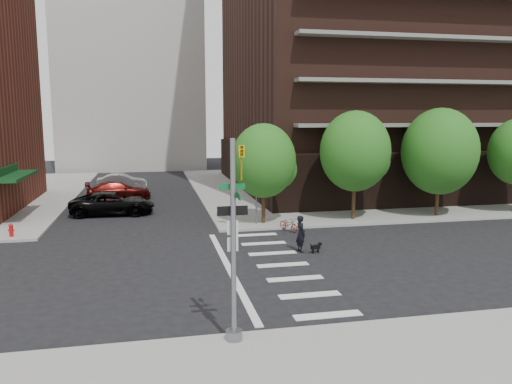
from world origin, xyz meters
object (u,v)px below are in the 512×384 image
at_px(parked_car_silver, 122,182).
at_px(scooter, 289,224).
at_px(fire_hydrant, 11,229).
at_px(parked_car_black, 112,204).
at_px(parked_car_maroon, 118,190).
at_px(traffic_signal, 235,257).
at_px(dog_walker, 301,234).

bearing_deg(parked_car_silver, scooter, -152.67).
bearing_deg(fire_hydrant, scooter, -4.77).
height_order(fire_hydrant, parked_car_silver, parked_car_silver).
distance_m(parked_car_black, scooter, 12.90).
bearing_deg(parked_car_maroon, traffic_signal, -175.17).
height_order(traffic_signal, parked_car_silver, traffic_signal).
height_order(fire_hydrant, parked_car_maroon, parked_car_maroon).
height_order(traffic_signal, fire_hydrant, traffic_signal).
relative_size(fire_hydrant, dog_walker, 0.39).
bearing_deg(scooter, parked_car_black, 121.22).
height_order(parked_car_maroon, parked_car_silver, parked_car_maroon).
bearing_deg(parked_car_maroon, parked_car_silver, -5.37).
distance_m(parked_car_black, parked_car_maroon, 6.58).
bearing_deg(parked_car_maroon, fire_hydrant, 153.07).
bearing_deg(parked_car_black, dog_walker, -137.53).
bearing_deg(parked_car_maroon, dog_walker, -157.02).
bearing_deg(parked_car_black, parked_car_silver, 2.48).
relative_size(parked_car_silver, scooter, 2.80).
relative_size(fire_hydrant, parked_car_black, 0.13).
bearing_deg(traffic_signal, parked_car_black, 103.25).
height_order(traffic_signal, parked_car_maroon, traffic_signal).
xyz_separation_m(parked_car_maroon, parked_car_silver, (0.00, 5.70, -0.01)).
distance_m(fire_hydrant, dog_walker, 16.04).
bearing_deg(parked_car_silver, fire_hydrant, 163.79).
xyz_separation_m(parked_car_black, scooter, (10.58, -7.37, -0.37)).
distance_m(parked_car_silver, scooter, 22.33).
bearing_deg(dog_walker, scooter, -16.96).
relative_size(parked_car_black, dog_walker, 3.05).
distance_m(traffic_signal, fire_hydrant, 18.42).
bearing_deg(dog_walker, fire_hydrant, 59.85).
relative_size(parked_car_silver, dog_walker, 2.42).
height_order(parked_car_maroon, dog_walker, dog_walker).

